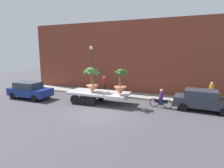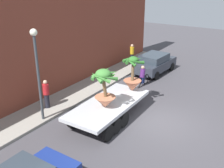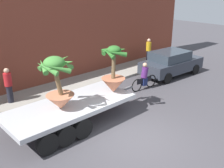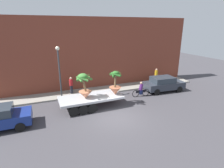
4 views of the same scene
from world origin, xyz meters
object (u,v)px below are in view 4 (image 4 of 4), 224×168
(parked_car, at_px, (164,84))
(pedestrian_near_gate, at_px, (71,85))
(street_lamp, at_px, (59,66))
(potted_palm_rear, at_px, (84,87))
(flatbed_trailer, at_px, (88,99))
(potted_palm_middle, at_px, (115,86))
(pedestrian_far_left, at_px, (156,75))
(cyclist, at_px, (141,90))

(parked_car, height_order, pedestrian_near_gate, pedestrian_near_gate)
(parked_car, relative_size, street_lamp, 0.88)
(potted_palm_rear, xyz_separation_m, parked_car, (8.81, 1.25, -1.14))
(flatbed_trailer, bearing_deg, potted_palm_middle, -5.93)
(flatbed_trailer, xyz_separation_m, potted_palm_middle, (2.38, -0.25, 1.03))
(pedestrian_far_left, bearing_deg, parked_car, -107.47)
(parked_car, bearing_deg, flatbed_trailer, -172.48)
(pedestrian_near_gate, bearing_deg, potted_palm_middle, -50.38)
(potted_palm_rear, xyz_separation_m, street_lamp, (-1.59, 2.95, 1.26))
(pedestrian_near_gate, bearing_deg, pedestrian_far_left, 0.47)
(potted_palm_rear, distance_m, pedestrian_far_left, 10.38)
(potted_palm_middle, xyz_separation_m, pedestrian_far_left, (6.94, 3.93, -0.74))
(pedestrian_near_gate, relative_size, pedestrian_far_left, 1.00)
(flatbed_trailer, distance_m, cyclist, 5.55)
(flatbed_trailer, relative_size, pedestrian_far_left, 3.71)
(parked_car, height_order, pedestrian_far_left, pedestrian_far_left)
(pedestrian_far_left, bearing_deg, cyclist, -141.75)
(cyclist, relative_size, pedestrian_far_left, 1.08)
(pedestrian_far_left, bearing_deg, potted_palm_rear, -158.38)
(cyclist, height_order, parked_car, parked_car)
(parked_car, xyz_separation_m, street_lamp, (-10.40, 1.69, 2.40))
(potted_palm_middle, xyz_separation_m, cyclist, (3.13, 0.92, -1.11))
(potted_palm_rear, relative_size, potted_palm_middle, 1.01)
(cyclist, height_order, street_lamp, street_lamp)
(potted_palm_middle, xyz_separation_m, street_lamp, (-4.26, 3.06, 1.45))
(potted_palm_rear, bearing_deg, parked_car, 8.11)
(cyclist, xyz_separation_m, pedestrian_near_gate, (-6.31, 2.92, 0.37))
(pedestrian_near_gate, xyz_separation_m, street_lamp, (-1.07, -0.78, 2.19))
(flatbed_trailer, bearing_deg, cyclist, 6.96)
(potted_palm_rear, height_order, street_lamp, street_lamp)
(pedestrian_far_left, distance_m, street_lamp, 11.44)
(potted_palm_rear, distance_m, potted_palm_middle, 2.68)
(flatbed_trailer, height_order, parked_car, parked_car)
(pedestrian_far_left, bearing_deg, street_lamp, -175.60)
(pedestrian_near_gate, distance_m, street_lamp, 2.56)
(potted_palm_middle, bearing_deg, street_lamp, 144.25)
(potted_palm_middle, xyz_separation_m, parked_car, (6.14, 1.37, -0.95))
(cyclist, distance_m, street_lamp, 8.10)
(pedestrian_near_gate, height_order, pedestrian_far_left, same)
(cyclist, relative_size, parked_car, 0.43)
(pedestrian_near_gate, height_order, street_lamp, street_lamp)
(potted_palm_middle, bearing_deg, potted_palm_rear, 177.52)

